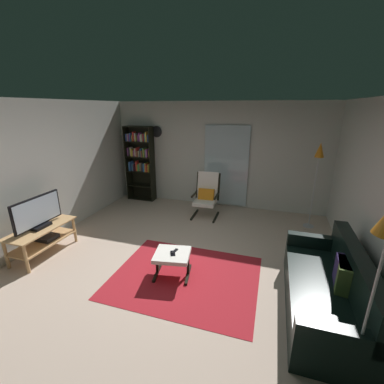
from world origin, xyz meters
The scene contains 15 objects.
ground_plane centered at (0.00, 0.00, 0.00)m, with size 7.02×7.02×0.00m, color #C0A795.
wall_back centered at (0.00, 2.90, 1.30)m, with size 5.60×0.06×2.60m, color beige.
wall_left centered at (-2.70, 0.00, 1.30)m, with size 0.06×6.00×2.60m, color beige.
glass_door_panel centered at (0.24, 2.83, 1.05)m, with size 1.10×0.01×2.00m, color silver.
area_rug centered at (0.24, -0.30, 0.00)m, with size 2.16×1.73×0.01m, color #A81E27.
tv_stand centered at (-2.33, -0.40, 0.33)m, with size 0.51×1.14×0.51m.
television centered at (-2.32, -0.42, 0.77)m, with size 0.20×0.92×0.55m.
bookshelf_near_tv centered at (-2.06, 2.69, 1.13)m, with size 0.74×0.30×1.99m.
leather_sofa centered at (2.14, -0.43, 0.31)m, with size 0.80×1.96×0.86m.
lounge_armchair centered at (-0.06, 2.09, 0.53)m, with size 0.57×0.66×1.02m.
ottoman centered at (0.03, -0.30, 0.31)m, with size 0.60×0.56×0.38m.
tv_remote centered at (0.05, -0.26, 0.39)m, with size 0.04×0.14×0.02m, color black.
cell_phone centered at (0.05, -0.31, 0.38)m, with size 0.07×0.14×0.01m, color black.
floor_lamp_by_shelf centered at (2.21, 2.16, 1.44)m, with size 0.22×0.22×1.80m.
wall_clock centered at (-1.60, 2.82, 1.85)m, with size 0.29×0.03×0.29m.
Camera 1 is at (1.33, -3.43, 2.46)m, focal length 24.12 mm.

